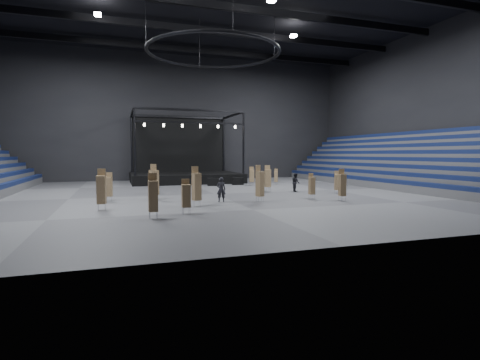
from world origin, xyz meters
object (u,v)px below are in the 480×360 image
object	(u,v)px
stage	(184,171)
chair_stack_6	(196,186)
chair_stack_12	(153,195)
chair_stack_13	(276,176)
chair_stack_10	(337,182)
flight_case_mid	(213,182)
chair_stack_1	(155,182)
chair_stack_4	(260,183)
chair_stack_14	(268,178)
chair_stack_2	(109,186)
chair_stack_11	(342,184)
crew_member	(296,182)
chair_stack_8	(151,181)
chair_stack_0	(312,185)
chair_stack_9	(252,176)
flight_case_right	(238,181)
chair_stack_5	(101,189)
man_center	(221,190)
chair_stack_7	(186,195)
flight_case_left	(154,184)
chair_stack_3	(104,182)

from	to	relation	value
stage	chair_stack_6	bearing A→B (deg)	-97.79
chair_stack_12	chair_stack_13	bearing A→B (deg)	49.90
stage	chair_stack_10	world-z (taller)	stage
flight_case_mid	chair_stack_13	world-z (taller)	chair_stack_13
stage	chair_stack_1	bearing A→B (deg)	-106.65
chair_stack_4	chair_stack_14	world-z (taller)	chair_stack_4
chair_stack_2	chair_stack_11	world-z (taller)	chair_stack_11
chair_stack_6	crew_member	distance (m)	13.81
chair_stack_1	chair_stack_11	bearing A→B (deg)	-40.22
flight_case_mid	chair_stack_8	size ratio (longest dim) A/B	0.60
chair_stack_2	chair_stack_11	xyz separation A→B (m)	(17.68, -5.48, 0.12)
chair_stack_10	chair_stack_12	bearing A→B (deg)	-145.59
chair_stack_1	chair_stack_2	bearing A→B (deg)	156.72
chair_stack_0	chair_stack_9	distance (m)	13.70
chair_stack_10	chair_stack_11	size ratio (longest dim) A/B	0.85
chair_stack_0	chair_stack_11	bearing A→B (deg)	-51.17
chair_stack_9	chair_stack_11	xyz separation A→B (m)	(1.94, -15.74, 0.12)
stage	chair_stack_9	size ratio (longest dim) A/B	6.28
chair_stack_0	chair_stack_8	bearing A→B (deg)	147.12
chair_stack_10	chair_stack_12	world-z (taller)	chair_stack_12
chair_stack_11	flight_case_right	bearing A→B (deg)	109.17
stage	chair_stack_5	distance (m)	25.75
crew_member	chair_stack_1	bearing A→B (deg)	106.23
chair_stack_12	flight_case_right	bearing A→B (deg)	60.05
stage	chair_stack_4	bearing A→B (deg)	-85.04
chair_stack_2	man_center	world-z (taller)	chair_stack_2
stage	chair_stack_7	bearing A→B (deg)	-99.60
flight_case_mid	chair_stack_13	distance (m)	7.65
chair_stack_6	man_center	bearing A→B (deg)	22.03
flight_case_left	chair_stack_10	distance (m)	19.80
chair_stack_1	chair_stack_13	bearing A→B (deg)	14.87
flight_case_mid	chair_stack_13	size ratio (longest dim) A/B	0.69
chair_stack_11	chair_stack_4	bearing A→B (deg)	175.15
chair_stack_3	chair_stack_8	xyz separation A→B (m)	(4.31, -3.27, 0.19)
chair_stack_1	chair_stack_7	distance (m)	8.01
chair_stack_0	chair_stack_4	world-z (taller)	chair_stack_4
chair_stack_7	chair_stack_10	size ratio (longest dim) A/B	1.01
chair_stack_4	chair_stack_5	bearing A→B (deg)	160.40
flight_case_mid	chair_stack_11	bearing A→B (deg)	-69.58
chair_stack_2	chair_stack_13	distance (m)	21.64
chair_stack_2	stage	bearing A→B (deg)	77.63
chair_stack_6	chair_stack_11	world-z (taller)	chair_stack_6
chair_stack_0	chair_stack_5	bearing A→B (deg)	-174.14
chair_stack_2	chair_stack_14	distance (m)	15.22
crew_member	chair_stack_6	bearing A→B (deg)	128.19
chair_stack_8	chair_stack_5	bearing A→B (deg)	-100.56
chair_stack_7	chair_stack_13	world-z (taller)	chair_stack_7
stage	chair_stack_14	xyz separation A→B (m)	(5.63, -15.71, -0.08)
chair_stack_11	crew_member	distance (m)	7.98
chair_stack_13	chair_stack_4	bearing A→B (deg)	-94.33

